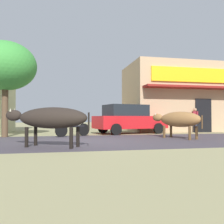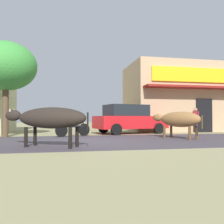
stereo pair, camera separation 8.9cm
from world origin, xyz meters
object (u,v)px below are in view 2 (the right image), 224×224
Objects in this scene: parked_hatchback_car at (129,119)px; parked_motorcycle at (74,127)px; roadside_tree at (6,67)px; cow_near_brown at (50,118)px; cow_far_dark at (178,120)px; pedestrian_by_shop at (196,118)px.

parked_hatchback_car is 2.60× the size of parked_motorcycle.
roadside_tree reaches higher than cow_near_brown.
cow_far_dark is 1.71× the size of pedestrian_by_shop.
roadside_tree is 11.02m from pedestrian_by_shop.
parked_motorcycle is at bearing 77.74° from cow_near_brown.
parked_hatchback_car is 2.92× the size of pedestrian_by_shop.
cow_far_dark is (1.20, -3.68, -0.02)m from parked_hatchback_car.
parked_motorcycle is 4.94m from cow_far_dark.
cow_near_brown is (-4.13, -5.72, 0.04)m from parked_hatchback_car.
pedestrian_by_shop reaches higher than cow_near_brown.
pedestrian_by_shop is (8.40, 5.82, -0.02)m from cow_near_brown.
parked_hatchback_car reaches higher than cow_near_brown.
cow_near_brown is at bearing -63.04° from roadside_tree.
parked_hatchback_car is 1.61× the size of cow_near_brown.
cow_far_dark is 4.87m from pedestrian_by_shop.
parked_hatchback_car is at bearing 11.36° from roadside_tree.
cow_near_brown is at bearing -102.26° from parked_motorcycle.
roadside_tree is 1.65× the size of cow_near_brown.
parked_motorcycle is (3.17, -0.23, -2.86)m from roadside_tree.
pedestrian_by_shop is at bearing 7.40° from roadside_tree.
cow_near_brown is at bearing -125.83° from parked_hatchback_car.
cow_near_brown is (-0.92, -4.21, 0.42)m from parked_motorcycle.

